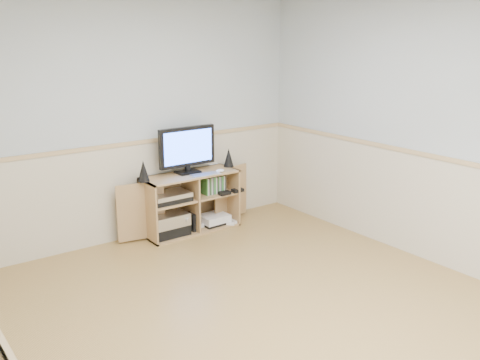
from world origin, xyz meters
The scene contains 11 objects.
room centered at (-0.06, 0.12, 1.22)m, with size 4.04×4.54×2.54m.
media_cabinet centered at (0.57, 2.07, 0.33)m, with size 1.65×0.40×0.65m.
monitor centered at (0.57, 2.07, 0.93)m, with size 0.66×0.18×0.51m.
speaker_left centered at (0.03, 2.04, 0.76)m, with size 0.12×0.12×0.22m, color black.
speaker_right centered at (1.09, 2.04, 0.76)m, with size 0.11×0.11×0.21m, color black.
keyboard centered at (0.67, 1.88, 0.66)m, with size 0.32×0.13×0.01m, color silver.
mouse centered at (0.86, 1.88, 0.67)m, with size 0.10×0.06×0.04m, color white.
av_components centered at (0.28, 2.02, 0.22)m, with size 0.51×0.31×0.47m.
game_consoles centered at (0.84, 2.01, 0.07)m, with size 0.45×0.30×0.11m.
game_cases centered at (0.85, 2.00, 0.48)m, with size 0.26×0.14×0.19m, color #3F8C3F.
wall_outlet centered at (1.00, 2.23, 0.60)m, with size 0.12×0.03×0.12m, color white.
Camera 1 is at (-2.31, -2.79, 2.12)m, focal length 40.00 mm.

